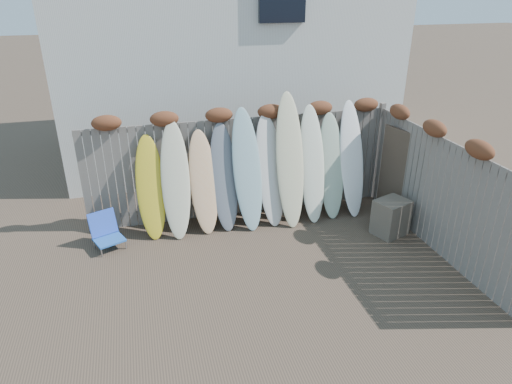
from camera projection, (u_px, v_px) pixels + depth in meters
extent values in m
plane|color=#493A2D|center=(275.00, 278.00, 7.35)|extent=(80.00, 80.00, 0.00)
cube|color=slate|center=(240.00, 167.00, 9.03)|extent=(6.00, 0.10, 2.00)
cube|color=slate|center=(377.00, 152.00, 9.71)|extent=(0.10, 0.10, 2.10)
ellipsoid|color=brown|center=(106.00, 123.00, 7.97)|extent=(0.52, 0.28, 0.28)
ellipsoid|color=brown|center=(164.00, 119.00, 8.20)|extent=(0.52, 0.28, 0.28)
ellipsoid|color=brown|center=(219.00, 115.00, 8.43)|extent=(0.52, 0.28, 0.28)
ellipsoid|color=brown|center=(271.00, 111.00, 8.67)|extent=(0.52, 0.28, 0.28)
ellipsoid|color=brown|center=(320.00, 108.00, 8.90)|extent=(0.52, 0.28, 0.28)
ellipsoid|color=brown|center=(366.00, 105.00, 9.14)|extent=(0.52, 0.28, 0.28)
cube|color=slate|center=(440.00, 197.00, 7.80)|extent=(0.10, 4.40, 2.00)
ellipsoid|color=brown|center=(480.00, 149.00, 6.72)|extent=(0.28, 0.56, 0.28)
ellipsoid|color=brown|center=(435.00, 128.00, 7.68)|extent=(0.28, 0.56, 0.28)
ellipsoid|color=brown|center=(400.00, 112.00, 8.64)|extent=(0.28, 0.56, 0.28)
cube|color=silver|center=(222.00, 38.00, 11.89)|extent=(8.00, 5.00, 6.00)
cube|color=blue|center=(109.00, 240.00, 8.09)|extent=(0.60, 0.57, 0.03)
cube|color=blue|center=(103.00, 223.00, 8.16)|extent=(0.50, 0.32, 0.44)
cylinder|color=#A7A8AE|center=(102.00, 253.00, 7.88)|extent=(0.03, 0.03, 0.18)
cylinder|color=#AAABB1|center=(94.00, 244.00, 8.14)|extent=(0.03, 0.03, 0.18)
cylinder|color=#B2B4BA|center=(126.00, 244.00, 8.12)|extent=(0.03, 0.03, 0.18)
cylinder|color=silver|center=(118.00, 236.00, 8.38)|extent=(0.03, 0.03, 0.18)
cube|color=#6F5E53|center=(391.00, 217.00, 8.52)|extent=(0.71, 0.66, 0.68)
cube|color=#443929|center=(403.00, 177.00, 8.85)|extent=(0.35, 1.17, 1.80)
ellipsoid|color=gold|center=(151.00, 188.00, 8.30)|extent=(0.54, 0.69, 1.87)
ellipsoid|color=beige|center=(176.00, 181.00, 8.29)|extent=(0.59, 0.79, 2.10)
ellipsoid|color=#FED28C|center=(203.00, 182.00, 8.48)|extent=(0.54, 0.69, 1.90)
ellipsoid|color=slate|center=(224.00, 178.00, 8.57)|extent=(0.51, 0.71, 1.99)
ellipsoid|color=#89AFB9|center=(247.00, 170.00, 8.56)|extent=(0.58, 0.82, 2.25)
ellipsoid|color=silver|center=(270.00, 171.00, 8.74)|extent=(0.59, 0.78, 2.09)
ellipsoid|color=beige|center=(290.00, 161.00, 8.67)|extent=(0.59, 0.91, 2.49)
ellipsoid|color=white|center=(312.00, 164.00, 8.87)|extent=(0.54, 0.81, 2.22)
ellipsoid|color=#B1C7AE|center=(331.00, 166.00, 9.04)|extent=(0.56, 0.76, 2.04)
ellipsoid|color=white|center=(352.00, 159.00, 9.09)|extent=(0.48, 0.79, 2.24)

